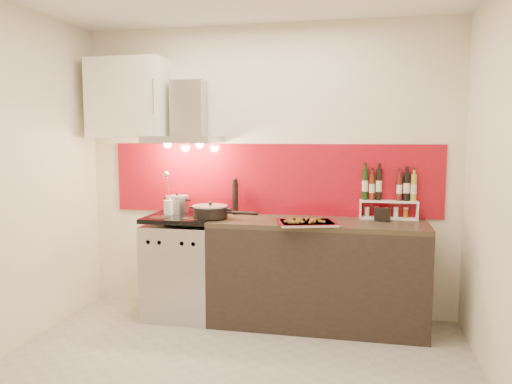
% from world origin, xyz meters
% --- Properties ---
extents(floor, '(3.40, 3.40, 0.00)m').
position_xyz_m(floor, '(0.00, 0.00, 0.00)').
color(floor, '#9E9991').
rests_on(floor, ground).
extents(back_wall, '(3.40, 0.02, 2.60)m').
position_xyz_m(back_wall, '(0.00, 1.40, 1.30)').
color(back_wall, silver).
rests_on(back_wall, ground).
extents(backsplash, '(3.00, 0.02, 0.64)m').
position_xyz_m(backsplash, '(0.05, 1.39, 1.22)').
color(backsplash, '#A0081B').
rests_on(backsplash, back_wall).
extents(range_stove, '(0.60, 0.60, 0.91)m').
position_xyz_m(range_stove, '(-0.70, 1.10, 0.44)').
color(range_stove, '#B7B7BA').
rests_on(range_stove, ground).
extents(counter, '(1.80, 0.60, 0.90)m').
position_xyz_m(counter, '(0.50, 1.10, 0.45)').
color(counter, black).
rests_on(counter, ground).
extents(range_hood, '(0.62, 0.50, 0.61)m').
position_xyz_m(range_hood, '(-0.70, 1.24, 1.74)').
color(range_hood, '#B7B7BA').
rests_on(range_hood, back_wall).
extents(upper_cabinet, '(0.70, 0.35, 0.72)m').
position_xyz_m(upper_cabinet, '(-1.25, 1.22, 1.95)').
color(upper_cabinet, white).
rests_on(upper_cabinet, back_wall).
extents(stock_pot, '(0.21, 0.21, 0.18)m').
position_xyz_m(stock_pot, '(-0.80, 1.24, 0.99)').
color(stock_pot, '#B7B7BA').
rests_on(stock_pot, range_stove).
extents(saute_pan, '(0.59, 0.30, 0.14)m').
position_xyz_m(saute_pan, '(-0.41, 1.03, 0.96)').
color(saute_pan, black).
rests_on(saute_pan, range_stove).
extents(utensil_jar, '(0.08, 0.13, 0.40)m').
position_xyz_m(utensil_jar, '(-0.83, 1.10, 1.02)').
color(utensil_jar, silver).
rests_on(utensil_jar, range_stove).
extents(pepper_mill, '(0.05, 0.05, 0.34)m').
position_xyz_m(pepper_mill, '(-0.27, 1.30, 1.06)').
color(pepper_mill, black).
rests_on(pepper_mill, counter).
extents(step_shelf, '(0.49, 0.13, 0.43)m').
position_xyz_m(step_shelf, '(1.08, 1.34, 1.08)').
color(step_shelf, white).
rests_on(step_shelf, counter).
extents(caddy_box, '(0.13, 0.09, 0.11)m').
position_xyz_m(caddy_box, '(1.03, 1.20, 0.96)').
color(caddy_box, black).
rests_on(caddy_box, counter).
extents(baking_tray, '(0.55, 0.48, 0.03)m').
position_xyz_m(baking_tray, '(0.43, 0.91, 0.92)').
color(baking_tray, silver).
rests_on(baking_tray, counter).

